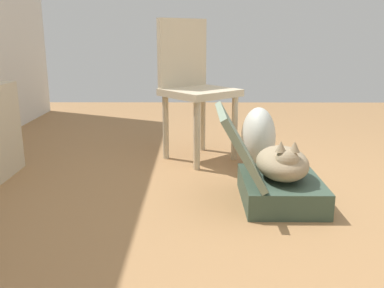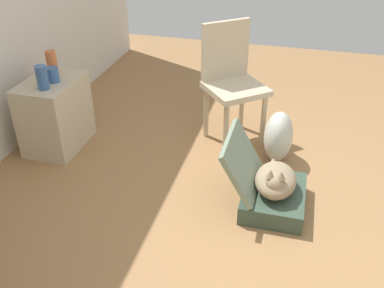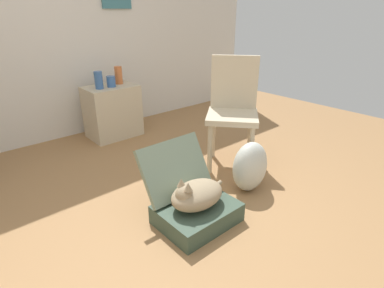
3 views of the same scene
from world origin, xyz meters
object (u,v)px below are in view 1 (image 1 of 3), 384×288
plastic_bag_white (258,138)px  chair (193,83)px  suitcase_base (281,190)px  cat (283,163)px

plastic_bag_white → chair: 0.62m
suitcase_base → plastic_bag_white: bearing=3.6°
plastic_bag_white → chair: (0.26, 0.45, 0.35)m
cat → chair: size_ratio=0.47×
suitcase_base → cat: bearing=177.9°
suitcase_base → plastic_bag_white: plastic_bag_white is taller
suitcase_base → plastic_bag_white: (0.62, 0.04, 0.14)m
suitcase_base → cat: cat is taller
cat → plastic_bag_white: plastic_bag_white is taller
cat → suitcase_base: bearing=-2.1°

